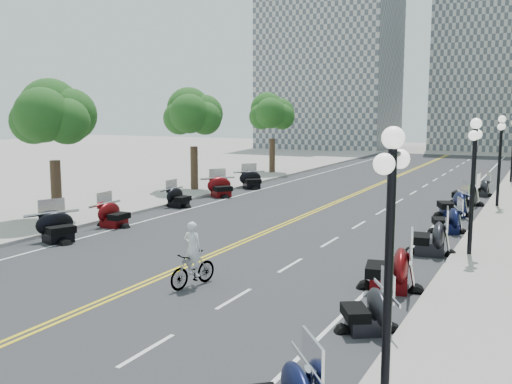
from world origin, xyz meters
The scene contains 45 objects.
ground centered at (0.00, 0.00, 0.00)m, with size 160.00×160.00×0.00m, color gray.
road centered at (0.00, 10.00, 0.00)m, with size 16.00×90.00×0.01m, color #333335.
centerline_yellow_a centered at (-0.12, 10.00, 0.01)m, with size 0.12×90.00×0.00m, color yellow.
centerline_yellow_b centered at (0.12, 10.00, 0.01)m, with size 0.12×90.00×0.00m, color yellow.
edge_line_north centered at (6.40, 10.00, 0.01)m, with size 0.12×90.00×0.00m, color white.
edge_line_south centered at (-6.40, 10.00, 0.01)m, with size 0.12×90.00×0.00m, color white.
lane_dash_4 centered at (3.20, -8.00, 0.01)m, with size 0.12×2.00×0.00m, color white.
lane_dash_5 centered at (3.20, -4.00, 0.01)m, with size 0.12×2.00×0.00m, color white.
lane_dash_6 centered at (3.20, 0.00, 0.01)m, with size 0.12×2.00×0.00m, color white.
lane_dash_7 centered at (3.20, 4.00, 0.01)m, with size 0.12×2.00×0.00m, color white.
lane_dash_8 centered at (3.20, 8.00, 0.01)m, with size 0.12×2.00×0.00m, color white.
lane_dash_9 centered at (3.20, 12.00, 0.01)m, with size 0.12×2.00×0.00m, color white.
lane_dash_10 centered at (3.20, 16.00, 0.01)m, with size 0.12×2.00×0.00m, color white.
lane_dash_11 centered at (3.20, 20.00, 0.01)m, with size 0.12×2.00×0.00m, color white.
lane_dash_12 centered at (3.20, 24.00, 0.01)m, with size 0.12×2.00×0.00m, color white.
lane_dash_13 centered at (3.20, 28.00, 0.01)m, with size 0.12×2.00×0.00m, color white.
lane_dash_14 centered at (3.20, 32.00, 0.01)m, with size 0.12×2.00×0.00m, color white.
lane_dash_15 centered at (3.20, 36.00, 0.01)m, with size 0.12×2.00×0.00m, color white.
lane_dash_16 centered at (3.20, 40.00, 0.01)m, with size 0.12×2.00×0.00m, color white.
lane_dash_17 centered at (3.20, 44.00, 0.01)m, with size 0.12×2.00×0.00m, color white.
lane_dash_18 centered at (3.20, 48.00, 0.01)m, with size 0.12×2.00×0.00m, color white.
lane_dash_19 centered at (3.20, 52.00, 0.01)m, with size 0.12×2.00×0.00m, color white.
sidewalk_south centered at (-10.50, 10.00, 0.07)m, with size 5.00×90.00×0.15m, color #9E9991.
distant_block_a centered at (-18.00, 62.00, 13.00)m, with size 18.00×14.00×26.00m, color gray.
distant_block_b centered at (4.00, 68.00, 15.00)m, with size 16.00×12.00×30.00m, color gray.
street_lamp_1 centered at (8.60, -8.00, 2.60)m, with size 0.50×1.20×4.90m, color black, non-canonical shape.
street_lamp_2 centered at (8.60, 4.00, 2.60)m, with size 0.50×1.20×4.90m, color black, non-canonical shape.
street_lamp_3 centered at (8.60, 16.00, 2.60)m, with size 0.50×1.20×4.90m, color black, non-canonical shape.
tree_2 centered at (-10.00, 2.00, 4.75)m, with size 4.80×4.80×9.20m, color #235619, non-canonical shape.
tree_3 centered at (-10.00, 14.00, 4.75)m, with size 4.80×4.80×9.20m, color #235619, non-canonical shape.
tree_4 centered at (-10.00, 26.00, 4.75)m, with size 4.80×4.80×9.20m, color #235619, non-canonical shape.
motorcycle_n_4 centered at (7.27, -4.65, 0.62)m, with size 1.76×1.76×1.23m, color black, non-canonical shape.
motorcycle_n_5 centered at (6.94, -1.15, 0.76)m, with size 2.16×2.16×1.51m, color #590A0C, non-canonical shape.
motorcycle_n_6 centered at (7.21, 3.81, 0.73)m, with size 2.08×2.08×1.46m, color black, non-canonical shape.
motorcycle_n_7 centered at (7.17, 8.05, 0.65)m, with size 1.84×1.84×1.29m, color black, non-canonical shape.
motorcycle_n_8 centered at (6.78, 12.28, 0.73)m, with size 2.10×2.10×1.47m, color black, non-canonical shape.
motorcycle_n_9 centered at (6.90, 16.41, 0.75)m, with size 2.14×2.14×1.50m, color black, non-canonical shape.
motorcycle_n_10 centered at (7.23, 20.34, 0.62)m, with size 1.77×1.77×1.24m, color black, non-canonical shape.
motorcycle_s_5 centered at (-6.74, -1.09, 0.70)m, with size 2.01×2.01×1.41m, color black, non-canonical shape.
motorcycle_s_6 centered at (-6.80, 2.37, 0.65)m, with size 1.87×1.87×1.31m, color #590A0C, non-canonical shape.
motorcycle_s_7 centered at (-7.28, 8.26, 0.62)m, with size 1.77×1.77×1.24m, color black, non-canonical shape.
motorcycle_s_8 centered at (-7.11, 12.62, 0.70)m, with size 2.01×2.01×1.40m, color #590A0C, non-canonical shape.
motorcycle_s_9 centered at (-7.21, 16.91, 0.69)m, with size 1.97×1.97×1.38m, color black, non-canonical shape.
bicycle centered at (1.51, -3.56, 0.54)m, with size 0.51×1.81×1.09m, color #A51414.
cyclist_rider centered at (1.51, -3.56, 1.93)m, with size 0.62×0.40×1.69m, color silver.
Camera 1 is at (10.98, -17.71, 5.36)m, focal length 40.00 mm.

